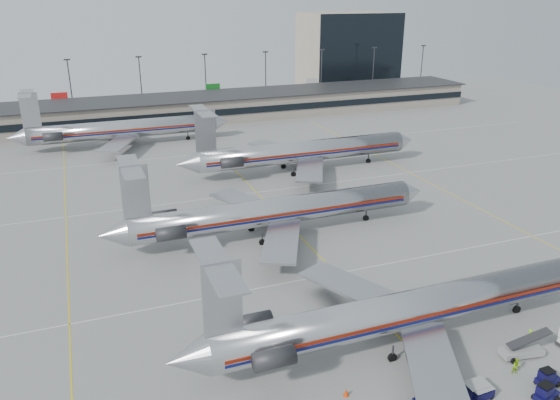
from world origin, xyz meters
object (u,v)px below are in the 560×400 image
jet_second_row (270,212)px  tug_center (546,393)px  jet_foreground (400,311)px  belt_loader (523,350)px

jet_second_row → tug_center: bearing=-75.5°
jet_foreground → belt_loader: size_ratio=9.45×
jet_foreground → tug_center: (6.93, -11.31, -2.66)m
jet_second_row → belt_loader: jet_second_row is taller
jet_foreground → tug_center: bearing=-58.5°
jet_foreground → belt_loader: (9.61, -5.96, -2.78)m
jet_second_row → tug_center: (9.98, -38.63, -2.75)m
jet_foreground → jet_second_row: size_ratio=0.97×
jet_second_row → tug_center: size_ratio=20.19×
tug_center → jet_second_row: bearing=91.7°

